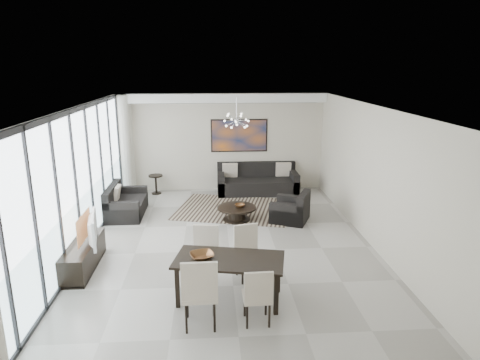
{
  "coord_description": "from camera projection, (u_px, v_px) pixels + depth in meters",
  "views": [
    {
      "loc": [
        -0.34,
        -8.08,
        3.71
      ],
      "look_at": [
        0.28,
        0.92,
        1.25
      ],
      "focal_mm": 32.0,
      "sensor_mm": 36.0,
      "label": 1
    }
  ],
  "objects": [
    {
      "name": "side_table",
      "position": [
        156.0,
        181.0,
        12.54
      ],
      "size": [
        0.41,
        0.41,
        0.57
      ],
      "color": "black",
      "rests_on": "floor"
    },
    {
      "name": "loveseat",
      "position": [
        125.0,
        205.0,
        10.81
      ],
      "size": [
        0.85,
        1.52,
        0.76
      ],
      "color": "black",
      "rests_on": "floor"
    },
    {
      "name": "dining_chair_se",
      "position": [
        258.0,
        294.0,
        6.15
      ],
      "size": [
        0.43,
        0.43,
        0.9
      ],
      "color": "beige",
      "rests_on": "floor"
    },
    {
      "name": "television",
      "position": [
        89.0,
        230.0,
        7.82
      ],
      "size": [
        0.34,
        0.97,
        0.55
      ],
      "primitive_type": "imported",
      "rotation": [
        0.0,
        0.0,
        1.79
      ],
      "color": "gray",
      "rests_on": "tv_console"
    },
    {
      "name": "painting",
      "position": [
        239.0,
        136.0,
        12.68
      ],
      "size": [
        1.68,
        0.04,
        0.98
      ],
      "primitive_type": "cube",
      "color": "#BC5C1A",
      "rests_on": "room_shell"
    },
    {
      "name": "coffee_table",
      "position": [
        237.0,
        213.0,
        10.46
      ],
      "size": [
        0.96,
        0.96,
        0.33
      ],
      "color": "black",
      "rests_on": "floor"
    },
    {
      "name": "bowl_coffee",
      "position": [
        240.0,
        206.0,
        10.39
      ],
      "size": [
        0.3,
        0.3,
        0.08
      ],
      "primitive_type": "imported",
      "rotation": [
        0.0,
        0.0,
        0.26
      ],
      "color": "brown",
      "rests_on": "coffee_table"
    },
    {
      "name": "soffit",
      "position": [
        222.0,
        98.0,
        12.19
      ],
      "size": [
        5.98,
        0.4,
        0.26
      ],
      "primitive_type": "cube",
      "color": "white",
      "rests_on": "room_shell"
    },
    {
      "name": "dining_chair_nw",
      "position": [
        205.0,
        249.0,
        7.5
      ],
      "size": [
        0.51,
        0.51,
        0.98
      ],
      "color": "beige",
      "rests_on": "floor"
    },
    {
      "name": "rug",
      "position": [
        234.0,
        209.0,
        11.29
      ],
      "size": [
        3.34,
        2.86,
        0.01
      ],
      "primitive_type": "cube",
      "rotation": [
        0.0,
        0.0,
        -0.25
      ],
      "color": "black",
      "rests_on": "floor"
    },
    {
      "name": "window_wall",
      "position": [
        81.0,
        185.0,
        8.2
      ],
      "size": [
        0.37,
        8.95,
        2.9
      ],
      "color": "white",
      "rests_on": "floor"
    },
    {
      "name": "armchair",
      "position": [
        291.0,
        211.0,
        10.4
      ],
      "size": [
        1.11,
        1.13,
        0.73
      ],
      "color": "black",
      "rests_on": "floor"
    },
    {
      "name": "room_shell",
      "position": [
        252.0,
        182.0,
        8.43
      ],
      "size": [
        6.0,
        9.0,
        2.9
      ],
      "color": "#A8A39B",
      "rests_on": "ground"
    },
    {
      "name": "chandelier",
      "position": [
        236.0,
        121.0,
        10.58
      ],
      "size": [
        0.66,
        0.66,
        0.71
      ],
      "color": "silver",
      "rests_on": "room_shell"
    },
    {
      "name": "sofa_main",
      "position": [
        257.0,
        183.0,
        12.69
      ],
      "size": [
        2.36,
        0.96,
        0.86
      ],
      "color": "black",
      "rests_on": "floor"
    },
    {
      "name": "dining_chair_sw",
      "position": [
        200.0,
        289.0,
        6.02
      ],
      "size": [
        0.52,
        0.52,
        1.1
      ],
      "color": "beige",
      "rests_on": "floor"
    },
    {
      "name": "dining_table",
      "position": [
        229.0,
        264.0,
        6.81
      ],
      "size": [
        1.86,
        1.19,
        0.72
      ],
      "color": "black",
      "rests_on": "floor"
    },
    {
      "name": "tv_console",
      "position": [
        83.0,
        256.0,
        7.96
      ],
      "size": [
        0.45,
        1.61,
        0.5
      ],
      "primitive_type": "cube",
      "color": "black",
      "rests_on": "floor"
    },
    {
      "name": "dining_chair_ne",
      "position": [
        247.0,
        248.0,
        7.59
      ],
      "size": [
        0.53,
        0.53,
        0.96
      ],
      "color": "beige",
      "rests_on": "floor"
    },
    {
      "name": "bowl_dining",
      "position": [
        202.0,
        256.0,
        6.77
      ],
      "size": [
        0.46,
        0.46,
        0.09
      ],
      "primitive_type": "imported",
      "rotation": [
        0.0,
        0.0,
        0.26
      ],
      "color": "brown",
      "rests_on": "dining_table"
    }
  ]
}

